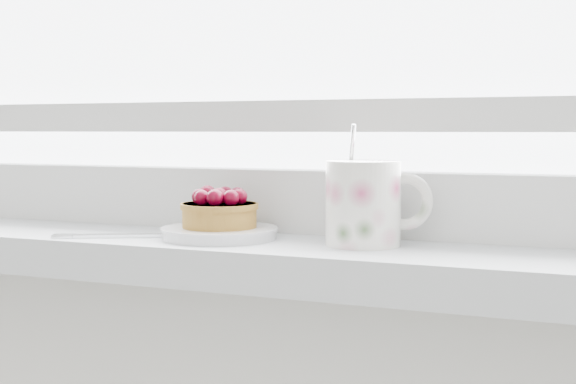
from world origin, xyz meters
The scene contains 4 objects.
saucer centered at (-0.08, 1.88, 0.95)m, with size 0.12×0.12×0.01m, color silver.
raspberry_tart centered at (-0.08, 1.88, 0.97)m, with size 0.08×0.08×0.04m.
floral_mug centered at (0.07, 1.89, 0.98)m, with size 0.12×0.10×0.12m.
fork centered at (-0.16, 1.86, 0.94)m, with size 0.20×0.11×0.00m.
Camera 1 is at (0.31, 1.13, 1.05)m, focal length 50.00 mm.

